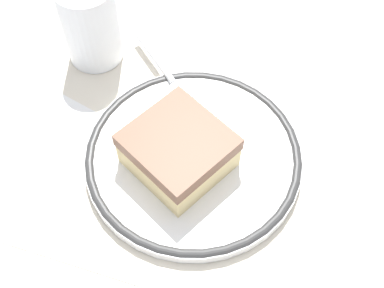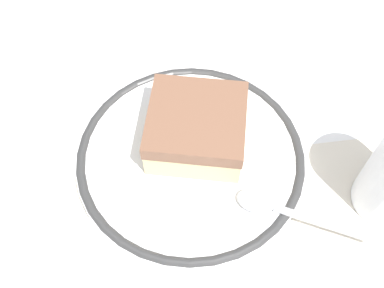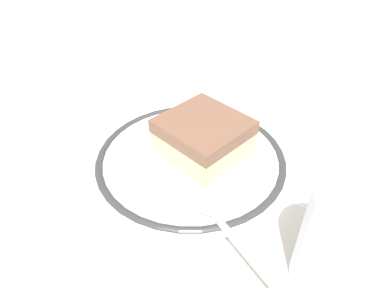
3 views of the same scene
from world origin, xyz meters
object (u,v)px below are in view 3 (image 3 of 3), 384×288
object	(u,v)px
cake_slice	(203,137)
spoon	(218,219)
cup	(340,247)
napkin	(344,183)
plate	(192,160)

from	to	relation	value
cake_slice	spoon	bearing A→B (deg)	-67.03
spoon	cup	distance (m)	0.11
napkin	plate	bearing A→B (deg)	-173.68
cake_slice	napkin	distance (m)	0.17
cake_slice	napkin	world-z (taller)	cake_slice
cake_slice	cup	xyz separation A→B (m)	(0.15, -0.12, 0.01)
cake_slice	napkin	xyz separation A→B (m)	(0.17, 0.01, -0.03)
spoon	cup	bearing A→B (deg)	-12.50
cup	napkin	size ratio (longest dim) A/B	0.85
plate	cake_slice	size ratio (longest dim) A/B	1.85
cake_slice	cup	distance (m)	0.19
cake_slice	cup	world-z (taller)	cup
plate	cup	distance (m)	0.20
spoon	cup	world-z (taller)	cup
spoon	napkin	world-z (taller)	spoon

